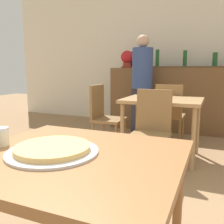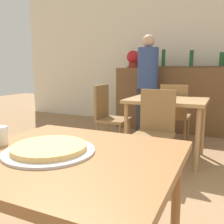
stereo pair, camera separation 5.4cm
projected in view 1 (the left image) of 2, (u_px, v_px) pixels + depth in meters
The scene contains 12 objects.
wall_back at pixel (187, 54), 4.86m from camera, with size 8.00×0.05×2.80m.
dining_table_near at pixel (75, 172), 1.13m from camera, with size 0.95×0.86×0.75m.
dining_table_far at pixel (162, 106), 3.12m from camera, with size 0.95×0.74×0.76m.
bar_counter at pixel (182, 100), 4.54m from camera, with size 2.60×0.56×1.14m.
bar_back_shelf at pixel (186, 64), 4.55m from camera, with size 2.39×0.24×0.34m.
chair_far_side_front at pixel (151, 127), 2.65m from camera, with size 0.40×0.40×0.91m.
chair_far_side_back at pixel (169, 111), 3.63m from camera, with size 0.40×0.40×0.91m.
chair_far_side_left at pixel (104, 113), 3.45m from camera, with size 0.40×0.40×0.91m.
pizza_tray at pixel (53, 150), 1.13m from camera, with size 0.41×0.41×0.04m.
cheese_shaker at pixel (2, 136), 1.23m from camera, with size 0.07×0.07×0.09m.
person_standing at pixel (142, 82), 4.18m from camera, with size 0.34×0.34×1.67m.
potted_plant at pixel (127, 58), 4.77m from camera, with size 0.24×0.24×0.33m.
Camera 1 is at (0.57, -0.92, 1.12)m, focal length 40.00 mm.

